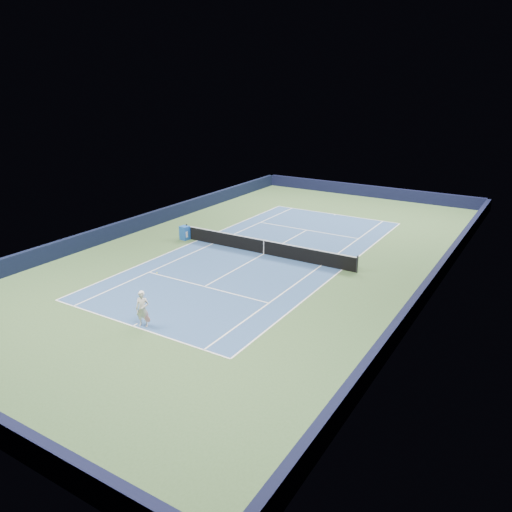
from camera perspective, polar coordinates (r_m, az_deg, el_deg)
The scene contains 19 objects.
ground at distance 32.66m, azimuth 0.89°, elevation 0.23°, with size 40.00×40.00×0.00m, color #38562E.
wall_far at distance 49.99m, azimuth 12.69°, elevation 7.26°, with size 22.00×0.35×1.10m, color black.
wall_right at distance 28.85m, azimuth 19.73°, elevation -2.48°, with size 0.35×40.00×1.10m, color black.
wall_left at distance 38.89m, azimuth -12.98°, elevation 3.76°, with size 0.35×40.00×1.10m, color black.
court_surface at distance 32.66m, azimuth 0.89°, elevation 0.24°, with size 10.97×23.77×0.01m, color navy.
baseline_far at distance 42.87m, azimuth 9.07°, elevation 4.73°, with size 10.97×0.08×0.00m, color white.
baseline_near at distance 24.03m, azimuth -13.89°, elevation -7.78°, with size 10.97×0.08×0.00m, color white.
sideline_doubles_right at distance 30.40m, azimuth 9.82°, elevation -1.55°, with size 0.08×23.77×0.00m, color white.
sideline_doubles_left at distance 35.62m, azimuth -6.72°, elevation 1.78°, with size 0.08×23.77×0.00m, color white.
sideline_singles_right at distance 30.89m, azimuth 7.47°, elevation -1.08°, with size 0.08×23.77×0.00m, color white.
sideline_singles_left at distance 34.82m, azimuth -4.94°, elevation 1.42°, with size 0.08×23.77×0.00m, color white.
service_line_far at distance 38.03m, azimuth 5.83°, elevation 2.97°, with size 8.23×0.08×0.00m, color white.
service_line_near at distance 27.71m, azimuth -5.90°, elevation -3.49°, with size 8.23×0.08×0.00m, color white.
center_service_line at distance 32.66m, azimuth 0.89°, elevation 0.25°, with size 0.08×12.80×0.00m, color white.
center_mark_far at distance 42.73m, azimuth 8.99°, elevation 4.69°, with size 0.08×0.30×0.00m, color white.
center_mark_near at distance 24.12m, azimuth -13.64°, elevation -7.65°, with size 0.08×0.30×0.00m, color white.
tennis_net at distance 32.49m, azimuth 0.90°, elevation 1.07°, with size 12.90×0.10×1.07m.
sponsor_cube at distance 35.84m, azimuth -8.14°, elevation 2.64°, with size 0.67×0.63×0.98m.
tennis_player at distance 23.56m, azimuth -12.83°, elevation -5.91°, with size 0.85×1.35×2.36m.
Camera 1 is at (15.70, -26.51, 10.82)m, focal length 35.00 mm.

